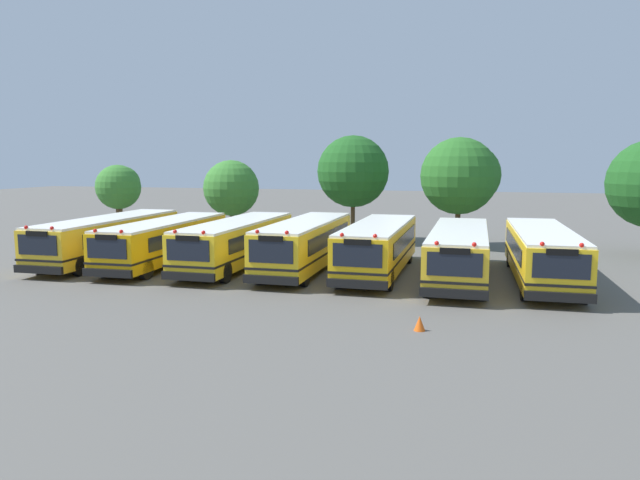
{
  "coord_description": "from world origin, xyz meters",
  "views": [
    {
      "loc": [
        8.44,
        -28.43,
        5.59
      ],
      "look_at": [
        0.85,
        0.0,
        1.6
      ],
      "focal_mm": 33.22,
      "sensor_mm": 36.0,
      "label": 1
    }
  ],
  "objects_px": {
    "tree_0": "(120,186)",
    "school_bus_6": "(542,253)",
    "school_bus_3": "(306,243)",
    "school_bus_4": "(378,246)",
    "school_bus_5": "(459,251)",
    "tree_2": "(355,171)",
    "school_bus_1": "(165,240)",
    "school_bus_0": "(109,237)",
    "traffic_cone": "(420,323)",
    "tree_3": "(463,176)",
    "school_bus_2": "(237,241)",
    "tree_1": "(230,188)"
  },
  "relations": [
    {
      "from": "tree_3",
      "to": "traffic_cone",
      "type": "xyz_separation_m",
      "value": [
        -0.73,
        -19.78,
        -4.35
      ]
    },
    {
      "from": "school_bus_2",
      "to": "tree_2",
      "type": "height_order",
      "value": "tree_2"
    },
    {
      "from": "school_bus_3",
      "to": "tree_3",
      "type": "bearing_deg",
      "value": -125.79
    },
    {
      "from": "school_bus_0",
      "to": "tree_2",
      "type": "distance_m",
      "value": 16.58
    },
    {
      "from": "school_bus_1",
      "to": "traffic_cone",
      "type": "xyz_separation_m",
      "value": [
        14.42,
        -9.06,
        -1.07
      ]
    },
    {
      "from": "tree_2",
      "to": "tree_0",
      "type": "bearing_deg",
      "value": -173.48
    },
    {
      "from": "tree_2",
      "to": "traffic_cone",
      "type": "distance_m",
      "value": 22.03
    },
    {
      "from": "school_bus_1",
      "to": "school_bus_4",
      "type": "height_order",
      "value": "school_bus_4"
    },
    {
      "from": "school_bus_1",
      "to": "school_bus_4",
      "type": "distance_m",
      "value": 11.48
    },
    {
      "from": "school_bus_2",
      "to": "tree_0",
      "type": "bearing_deg",
      "value": -35.29
    },
    {
      "from": "school_bus_3",
      "to": "traffic_cone",
      "type": "distance_m",
      "value": 11.62
    },
    {
      "from": "school_bus_5",
      "to": "tree_3",
      "type": "height_order",
      "value": "tree_3"
    },
    {
      "from": "tree_1",
      "to": "traffic_cone",
      "type": "bearing_deg",
      "value": -52.49
    },
    {
      "from": "school_bus_0",
      "to": "traffic_cone",
      "type": "xyz_separation_m",
      "value": [
        18.04,
        -9.3,
        -1.11
      ]
    },
    {
      "from": "school_bus_0",
      "to": "school_bus_1",
      "type": "xyz_separation_m",
      "value": [
        3.62,
        -0.23,
        -0.03
      ]
    },
    {
      "from": "school_bus_3",
      "to": "school_bus_4",
      "type": "relative_size",
      "value": 1.02
    },
    {
      "from": "school_bus_5",
      "to": "tree_2",
      "type": "distance_m",
      "value": 14.08
    },
    {
      "from": "tree_0",
      "to": "school_bus_6",
      "type": "bearing_deg",
      "value": -18.09
    },
    {
      "from": "school_bus_0",
      "to": "tree_2",
      "type": "height_order",
      "value": "tree_2"
    },
    {
      "from": "school_bus_3",
      "to": "school_bus_4",
      "type": "bearing_deg",
      "value": -179.97
    },
    {
      "from": "school_bus_1",
      "to": "school_bus_5",
      "type": "bearing_deg",
      "value": 179.05
    },
    {
      "from": "school_bus_0",
      "to": "school_bus_2",
      "type": "xyz_separation_m",
      "value": [
        7.61,
        0.14,
        -0.0
      ]
    },
    {
      "from": "tree_3",
      "to": "traffic_cone",
      "type": "height_order",
      "value": "tree_3"
    },
    {
      "from": "tree_2",
      "to": "traffic_cone",
      "type": "bearing_deg",
      "value": -72.73
    },
    {
      "from": "school_bus_6",
      "to": "traffic_cone",
      "type": "bearing_deg",
      "value": 62.4
    },
    {
      "from": "tree_0",
      "to": "tree_1",
      "type": "bearing_deg",
      "value": 10.11
    },
    {
      "from": "school_bus_5",
      "to": "tree_2",
      "type": "xyz_separation_m",
      "value": [
        -7.35,
        11.49,
        3.51
      ]
    },
    {
      "from": "school_bus_5",
      "to": "school_bus_1",
      "type": "bearing_deg",
      "value": 0.11
    },
    {
      "from": "school_bus_0",
      "to": "traffic_cone",
      "type": "bearing_deg",
      "value": 151.57
    },
    {
      "from": "school_bus_5",
      "to": "school_bus_2",
      "type": "bearing_deg",
      "value": -1.74
    },
    {
      "from": "tree_3",
      "to": "school_bus_2",
      "type": "bearing_deg",
      "value": -137.17
    },
    {
      "from": "school_bus_6",
      "to": "tree_0",
      "type": "relative_size",
      "value": 2.14
    },
    {
      "from": "tree_2",
      "to": "school_bus_2",
      "type": "bearing_deg",
      "value": -109.91
    },
    {
      "from": "school_bus_1",
      "to": "school_bus_0",
      "type": "bearing_deg",
      "value": -4.73
    },
    {
      "from": "school_bus_4",
      "to": "traffic_cone",
      "type": "height_order",
      "value": "school_bus_4"
    },
    {
      "from": "school_bus_2",
      "to": "tree_3",
      "type": "bearing_deg",
      "value": -137.17
    },
    {
      "from": "tree_1",
      "to": "tree_3",
      "type": "distance_m",
      "value": 16.16
    },
    {
      "from": "tree_1",
      "to": "traffic_cone",
      "type": "relative_size",
      "value": 11.28
    },
    {
      "from": "school_bus_3",
      "to": "school_bus_5",
      "type": "height_order",
      "value": "school_bus_3"
    },
    {
      "from": "school_bus_0",
      "to": "tree_3",
      "type": "relative_size",
      "value": 1.65
    },
    {
      "from": "school_bus_0",
      "to": "school_bus_6",
      "type": "bearing_deg",
      "value": 179.23
    },
    {
      "from": "tree_0",
      "to": "tree_2",
      "type": "distance_m",
      "value": 17.17
    },
    {
      "from": "school_bus_0",
      "to": "school_bus_1",
      "type": "height_order",
      "value": "school_bus_0"
    },
    {
      "from": "traffic_cone",
      "to": "school_bus_4",
      "type": "bearing_deg",
      "value": 107.32
    },
    {
      "from": "tree_2",
      "to": "school_bus_1",
      "type": "bearing_deg",
      "value": -124.87
    },
    {
      "from": "tree_0",
      "to": "traffic_cone",
      "type": "distance_m",
      "value": 30.12
    },
    {
      "from": "school_bus_0",
      "to": "school_bus_3",
      "type": "xyz_separation_m",
      "value": [
        11.35,
        0.14,
        0.04
      ]
    },
    {
      "from": "school_bus_0",
      "to": "school_bus_4",
      "type": "height_order",
      "value": "school_bus_4"
    },
    {
      "from": "school_bus_3",
      "to": "school_bus_4",
      "type": "distance_m",
      "value": 3.74
    },
    {
      "from": "school_bus_3",
      "to": "tree_0",
      "type": "bearing_deg",
      "value": -28.91
    }
  ]
}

